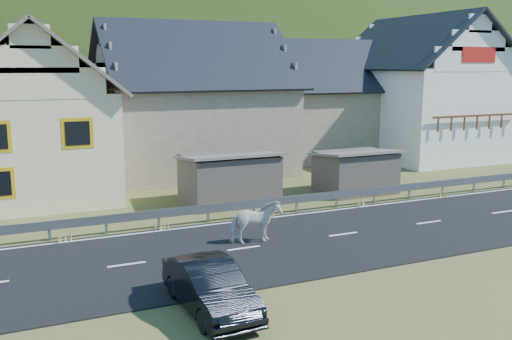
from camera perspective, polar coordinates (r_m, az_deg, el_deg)
name	(u,v)px	position (r m, az deg, el deg)	size (l,w,h in m)	color
ground	(343,235)	(21.49, 8.71, -6.48)	(160.00, 160.00, 0.00)	#445120
road	(343,235)	(21.48, 8.71, -6.43)	(60.00, 7.00, 0.04)	black
lane_markings	(343,234)	(21.48, 8.72, -6.36)	(60.00, 6.60, 0.01)	silver
guardrail	(297,199)	(24.41, 4.09, -2.96)	(28.10, 0.09, 0.75)	#93969B
shed_left	(229,179)	(25.98, -2.72, -0.90)	(4.30, 3.30, 2.40)	brown
shed_right	(355,172)	(28.54, 9.90, -0.22)	(3.80, 2.90, 2.20)	brown
house_cream	(30,105)	(29.33, -21.70, 6.09)	(7.80, 9.80, 8.30)	#FDE3AF
house_stone_a	(192,92)	(33.86, -6.46, 7.72)	(10.80, 9.80, 8.90)	gray
house_stone_b	(322,94)	(39.82, 6.62, 7.55)	(9.80, 8.80, 8.10)	gray
house_white	(421,82)	(40.80, 16.19, 8.44)	(8.80, 10.80, 9.70)	white
mountain	(59,145)	(199.64, -19.12, 2.35)	(440.00, 280.00, 260.00)	#233713
horse	(255,222)	(20.04, -0.11, -5.23)	(1.79, 0.81, 1.51)	silver
car	(210,287)	(14.87, -4.61, -11.58)	(1.37, 3.92, 1.29)	black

